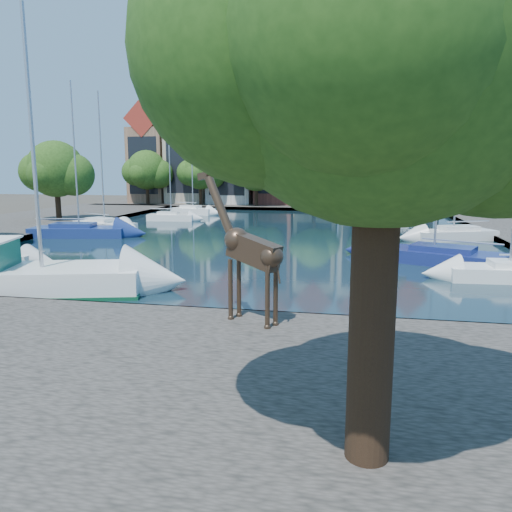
{
  "coord_description": "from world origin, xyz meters",
  "views": [
    {
      "loc": [
        7.09,
        -17.6,
        5.72
      ],
      "look_at": [
        3.6,
        0.51,
        2.44
      ],
      "focal_mm": 35.0,
      "sensor_mm": 36.0,
      "label": 1
    }
  ],
  "objects_px": {
    "giraffe_statue": "(247,249)",
    "sailboat_right_a": "(509,270)",
    "plane_tree": "(391,42)",
    "motorsailer": "(2,273)"
  },
  "relations": [
    {
      "from": "giraffe_statue",
      "to": "sailboat_right_a",
      "type": "relative_size",
      "value": 0.53
    },
    {
      "from": "plane_tree",
      "to": "motorsailer",
      "type": "xyz_separation_m",
      "value": [
        -16.0,
        10.9,
        -6.64
      ]
    },
    {
      "from": "plane_tree",
      "to": "sailboat_right_a",
      "type": "relative_size",
      "value": 1.1
    },
    {
      "from": "plane_tree",
      "to": "motorsailer",
      "type": "height_order",
      "value": "motorsailer"
    },
    {
      "from": "sailboat_right_a",
      "to": "motorsailer",
      "type": "bearing_deg",
      "value": -163.04
    },
    {
      "from": "sailboat_right_a",
      "to": "giraffe_statue",
      "type": "bearing_deg",
      "value": -137.48
    },
    {
      "from": "plane_tree",
      "to": "giraffe_statue",
      "type": "distance_m",
      "value": 9.78
    },
    {
      "from": "giraffe_statue",
      "to": "motorsailer",
      "type": "bearing_deg",
      "value": 164.83
    },
    {
      "from": "plane_tree",
      "to": "giraffe_statue",
      "type": "relative_size",
      "value": 2.08
    },
    {
      "from": "giraffe_statue",
      "to": "sailboat_right_a",
      "type": "bearing_deg",
      "value": 42.52
    }
  ]
}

